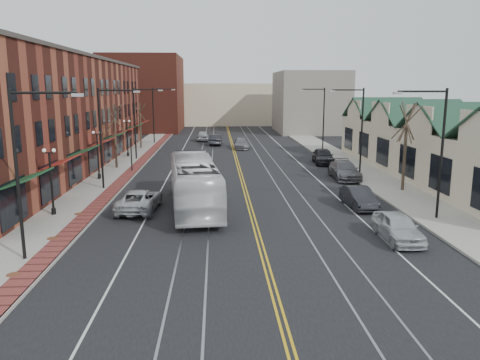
{
  "coord_description": "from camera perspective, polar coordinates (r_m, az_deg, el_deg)",
  "views": [
    {
      "loc": [
        -2.28,
        -21.7,
        8.19
      ],
      "look_at": [
        -0.7,
        9.42,
        2.0
      ],
      "focal_mm": 35.0,
      "sensor_mm": 36.0,
      "label": 1
    }
  ],
  "objects": [
    {
      "name": "transit_bus",
      "position": [
        32.06,
        -5.6,
        -0.45
      ],
      "size": [
        4.21,
        12.64,
        3.46
      ],
      "primitive_type": "imported",
      "rotation": [
        0.0,
        0.0,
        3.25
      ],
      "color": "silver",
      "rests_on": "ground"
    },
    {
      "name": "lamppost_l_3",
      "position": [
        57.0,
        -13.57,
        4.89
      ],
      "size": [
        0.84,
        0.28,
        4.27
      ],
      "color": "black",
      "rests_on": "sidewalk_left"
    },
    {
      "name": "streetlight_l_3",
      "position": [
        70.32,
        -10.17,
        8.48
      ],
      "size": [
        3.33,
        0.25,
        8.0
      ],
      "color": "black",
      "rests_on": "sidewalk_left"
    },
    {
      "name": "parked_car_a",
      "position": [
        26.84,
        18.68,
        -5.45
      ],
      "size": [
        1.79,
        4.45,
        1.52
      ],
      "primitive_type": "imported",
      "rotation": [
        0.0,
        0.0,
        0.0
      ],
      "color": "silver",
      "rests_on": "ground"
    },
    {
      "name": "sidewalk_right",
      "position": [
        44.81,
        15.73,
        0.38
      ],
      "size": [
        4.0,
        120.0,
        0.15
      ],
      "primitive_type": "cube",
      "color": "gray",
      "rests_on": "ground"
    },
    {
      "name": "backdrop_left",
      "position": [
        92.72,
        -11.6,
        10.28
      ],
      "size": [
        14.0,
        18.0,
        14.0
      ],
      "primitive_type": "cube",
      "color": "maroon",
      "rests_on": "ground"
    },
    {
      "name": "backdrop_right",
      "position": [
        88.44,
        8.48,
        9.37
      ],
      "size": [
        12.0,
        16.0,
        11.0
      ],
      "primitive_type": "cube",
      "color": "slate",
      "rests_on": "ground"
    },
    {
      "name": "backdrop_mid",
      "position": [
        106.78,
        -1.7,
        9.25
      ],
      "size": [
        22.0,
        14.0,
        9.0
      ],
      "primitive_type": "cube",
      "color": "beige",
      "rests_on": "ground"
    },
    {
      "name": "distant_car_far",
      "position": [
        73.05,
        -4.51,
        5.39
      ],
      "size": [
        2.05,
        4.74,
        1.59
      ],
      "primitive_type": "imported",
      "rotation": [
        0.0,
        0.0,
        3.1
      ],
      "color": "#9D9FA3",
      "rests_on": "ground"
    },
    {
      "name": "tree_left_near",
      "position": [
        49.0,
        -14.99,
        5.38
      ],
      "size": [
        1.78,
        1.37,
        6.48
      ],
      "color": "#382B21",
      "rests_on": "sidewalk_left"
    },
    {
      "name": "parked_car_d",
      "position": [
        51.61,
        10.11,
        2.88
      ],
      "size": [
        2.32,
        5.09,
        1.7
      ],
      "primitive_type": "imported",
      "rotation": [
        0.0,
        0.0,
        -0.06
      ],
      "color": "black",
      "rests_on": "ground"
    },
    {
      "name": "streetlight_l_1",
      "position": [
        38.83,
        -16.03,
        6.13
      ],
      "size": [
        3.33,
        0.25,
        8.0
      ],
      "color": "black",
      "rests_on": "sidewalk_left"
    },
    {
      "name": "traffic_signal",
      "position": [
        46.81,
        -13.14,
        3.77
      ],
      "size": [
        0.18,
        0.15,
        3.8
      ],
      "color": "black",
      "rests_on": "sidewalk_left"
    },
    {
      "name": "lamppost_l_1",
      "position": [
        32.07,
        -22.0,
        -0.35
      ],
      "size": [
        0.84,
        0.28,
        4.27
      ],
      "color": "black",
      "rests_on": "sidewalk_left"
    },
    {
      "name": "manhole_mid",
      "position": [
        27.46,
        -21.87,
        -6.61
      ],
      "size": [
        0.6,
        0.6,
        0.02
      ],
      "primitive_type": "cylinder",
      "color": "#592D19",
      "rests_on": "sidewalk_left"
    },
    {
      "name": "manhole_far",
      "position": [
        32.03,
        -19.02,
        -3.92
      ],
      "size": [
        0.6,
        0.6,
        0.02
      ],
      "primitive_type": "cylinder",
      "color": "#592D19",
      "rests_on": "sidewalk_left"
    },
    {
      "name": "streetlight_l_0",
      "position": [
        23.61,
        -24.69,
        2.5
      ],
      "size": [
        3.33,
        0.25,
        8.0
      ],
      "color": "black",
      "rests_on": "sidewalk_left"
    },
    {
      "name": "parked_car_b",
      "position": [
        33.29,
        14.27,
        -2.09
      ],
      "size": [
        1.69,
        4.41,
        1.43
      ],
      "primitive_type": "imported",
      "rotation": [
        0.0,
        0.0,
        0.04
      ],
      "color": "#222228",
      "rests_on": "ground"
    },
    {
      "name": "streetlight_l_2",
      "position": [
        54.5,
        -12.26,
        7.65
      ],
      "size": [
        3.33,
        0.25,
        8.0
      ],
      "color": "black",
      "rests_on": "sidewalk_left"
    },
    {
      "name": "parked_car_c",
      "position": [
        43.45,
        12.6,
        1.16
      ],
      "size": [
        2.37,
        5.53,
        1.59
      ],
      "primitive_type": "imported",
      "rotation": [
        0.0,
        0.0,
        -0.03
      ],
      "color": "slate",
      "rests_on": "ground"
    },
    {
      "name": "distant_car_right",
      "position": [
        63.62,
        0.14,
        4.48
      ],
      "size": [
        2.1,
        4.9,
        1.41
      ],
      "primitive_type": "imported",
      "rotation": [
        0.0,
        0.0,
        -0.03
      ],
      "color": "slate",
      "rests_on": "ground"
    },
    {
      "name": "manhole_near",
      "position": [
        23.07,
        -25.89,
        -10.32
      ],
      "size": [
        0.6,
        0.6,
        0.02
      ],
      "primitive_type": "cylinder",
      "color": "#592D19",
      "rests_on": "sidewalk_left"
    },
    {
      "name": "parked_suv",
      "position": [
        32.16,
        -12.17,
        -2.41
      ],
      "size": [
        2.78,
        5.48,
        1.48
      ],
      "primitive_type": "imported",
      "rotation": [
        0.0,
        0.0,
        3.08
      ],
      "color": "silver",
      "rests_on": "ground"
    },
    {
      "name": "sidewalk_left",
      "position": [
        43.58,
        -15.74,
        0.08
      ],
      "size": [
        4.0,
        120.0,
        0.15
      ],
      "primitive_type": "cube",
      "color": "gray",
      "rests_on": "ground"
    },
    {
      "name": "lamppost_l_2",
      "position": [
        43.42,
        -16.92,
        2.82
      ],
      "size": [
        0.84,
        0.28,
        4.27
      ],
      "color": "black",
      "rests_on": "sidewalk_left"
    },
    {
      "name": "streetlight_r_2",
      "position": [
        61.25,
        9.77,
        8.11
      ],
      "size": [
        3.33,
        0.25,
        8.0
      ],
      "color": "black",
      "rests_on": "sidewalk_right"
    },
    {
      "name": "tree_left_far",
      "position": [
        64.7,
        -12.06,
        6.63
      ],
      "size": [
        1.66,
        1.28,
        6.02
      ],
      "color": "#382B21",
      "rests_on": "sidewalk_left"
    },
    {
      "name": "streetlight_r_0",
      "position": [
        30.9,
        22.74,
        4.49
      ],
      "size": [
        3.33,
        0.25,
        8.0
      ],
      "color": "black",
      "rests_on": "sidewalk_right"
    },
    {
      "name": "distant_car_left",
      "position": [
        67.72,
        -2.97,
        4.93
      ],
      "size": [
        1.89,
        4.77,
        1.55
      ],
      "primitive_type": "imported",
      "rotation": [
        0.0,
        0.0,
        3.09
      ],
      "color": "black",
      "rests_on": "ground"
    },
    {
      "name": "building_right",
      "position": [
        46.74,
        22.88,
        3.11
      ],
      "size": [
        8.0,
        36.0,
        4.6
      ],
      "primitive_type": "cube",
      "color": "beige",
      "rests_on": "ground"
    },
    {
      "name": "streetlight_r_1",
      "position": [
        45.79,
        14.13,
        6.94
      ],
      "size": [
        3.33,
        0.25,
        8.0
      ],
      "color": "black",
      "rests_on": "sidewalk_right"
    },
    {
      "name": "building_left",
      "position": [
        51.56,
        -22.02,
        7.44
      ],
      "size": [
        10.0,
        50.0,
        11.0
      ],
      "primitive_type": "cube",
      "color": "maroon",
      "rests_on": "ground"
    },
    {
      "name": "tree_right_mid",
      "position": [
        38.89,
        19.51,
        4.04
      ],
      "size": [
        1.9,
        1.46,
        6.93
      ],
      "color": "#382B21",
      "rests_on": "sidewalk_right"
    },
    {
      "name": "ground",
      "position": [
        23.3,
        2.93,
        -9.36
      ],
      "size": [
        160.0,
        160.0,
        0.0
      ],
      "primitive_type": "plane",
      "color": "black",
      "rests_on": "ground"
    }
  ]
}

